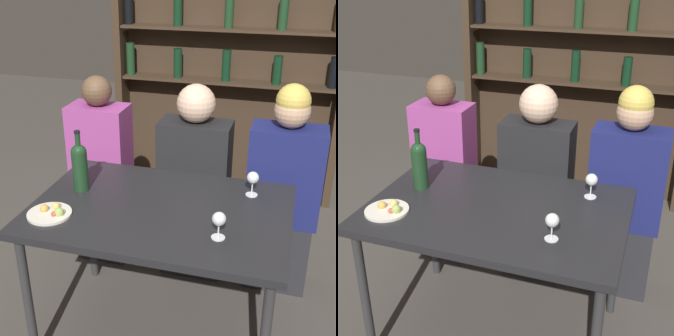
{
  "view_description": "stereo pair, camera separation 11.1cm",
  "coord_description": "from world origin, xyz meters",
  "views": [
    {
      "loc": [
        0.57,
        -1.86,
        1.86
      ],
      "look_at": [
        0.0,
        0.13,
        0.92
      ],
      "focal_mm": 50.0,
      "sensor_mm": 36.0,
      "label": 1
    },
    {
      "loc": [
        0.68,
        -1.82,
        1.86
      ],
      "look_at": [
        0.0,
        0.13,
        0.92
      ],
      "focal_mm": 50.0,
      "sensor_mm": 36.0,
      "label": 2
    }
  ],
  "objects": [
    {
      "name": "wine_bottle",
      "position": [
        -0.44,
        0.07,
        0.91
      ],
      "size": [
        0.08,
        0.08,
        0.32
      ],
      "color": "#19381E",
      "rests_on": "dining_table"
    },
    {
      "name": "seated_person_right",
      "position": [
        0.55,
        0.6,
        0.6
      ],
      "size": [
        0.41,
        0.22,
        1.26
      ],
      "color": "#26262B",
      "rests_on": "ground_plane"
    },
    {
      "name": "seated_person_left",
      "position": [
        -0.57,
        0.6,
        0.58
      ],
      "size": [
        0.36,
        0.22,
        1.23
      ],
      "color": "#26262B",
      "rests_on": "ground_plane"
    },
    {
      "name": "ground_plane",
      "position": [
        0.0,
        0.0,
        0.0
      ],
      "size": [
        10.0,
        10.0,
        0.0
      ],
      "primitive_type": "plane",
      "color": "#47423D"
    },
    {
      "name": "wine_rack_wall",
      "position": [
        -0.0,
        1.81,
        1.05
      ],
      "size": [
        1.81,
        0.21,
        2.0
      ],
      "color": "#38281C",
      "rests_on": "ground_plane"
    },
    {
      "name": "seated_person_center",
      "position": [
        0.03,
        0.6,
        0.58
      ],
      "size": [
        0.41,
        0.22,
        1.22
      ],
      "color": "#26262B",
      "rests_on": "ground_plane"
    },
    {
      "name": "wine_glass_0",
      "position": [
        0.31,
        -0.19,
        0.85
      ],
      "size": [
        0.06,
        0.06,
        0.12
      ],
      "color": "silver",
      "rests_on": "dining_table"
    },
    {
      "name": "dining_table",
      "position": [
        0.0,
        0.0,
        0.7
      ],
      "size": [
        1.22,
        0.83,
        0.77
      ],
      "color": "black",
      "rests_on": "ground_plane"
    },
    {
      "name": "wine_glass_1",
      "position": [
        0.4,
        0.24,
        0.86
      ],
      "size": [
        0.06,
        0.06,
        0.13
      ],
      "color": "silver",
      "rests_on": "dining_table"
    },
    {
      "name": "food_plate_0",
      "position": [
        -0.47,
        -0.21,
        0.78
      ],
      "size": [
        0.21,
        0.21,
        0.05
      ],
      "color": "silver",
      "rests_on": "dining_table"
    }
  ]
}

